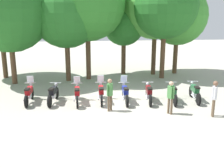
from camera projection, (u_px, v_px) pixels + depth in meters
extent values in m
plane|color=#ADA899|center=(113.00, 102.00, 14.14)|extent=(80.00, 80.00, 0.00)
cylinder|color=black|center=(32.00, 93.00, 14.70)|extent=(0.11, 0.64, 0.64)
cylinder|color=black|center=(26.00, 102.00, 13.21)|extent=(0.11, 0.64, 0.64)
cube|color=silver|center=(31.00, 87.00, 14.61)|extent=(0.12, 0.36, 0.04)
cube|color=red|center=(29.00, 91.00, 13.91)|extent=(0.27, 0.95, 0.30)
cube|color=silver|center=(29.00, 96.00, 13.93)|extent=(0.23, 0.40, 0.24)
cube|color=black|center=(27.00, 89.00, 13.48)|extent=(0.25, 0.44, 0.08)
cylinder|color=silver|center=(31.00, 88.00, 14.53)|extent=(0.05, 0.23, 0.64)
cylinder|color=silver|center=(30.00, 83.00, 14.36)|extent=(0.62, 0.04, 0.04)
sphere|color=silver|center=(31.00, 84.00, 14.52)|extent=(0.16, 0.16, 0.16)
cylinder|color=silver|center=(25.00, 99.00, 13.64)|extent=(0.08, 0.70, 0.07)
cube|color=silver|center=(30.00, 79.00, 14.37)|extent=(0.36, 0.14, 0.39)
cylinder|color=black|center=(57.00, 93.00, 14.71)|extent=(0.20, 0.65, 0.64)
cylinder|color=black|center=(50.00, 102.00, 13.21)|extent=(0.20, 0.65, 0.64)
cube|color=silver|center=(56.00, 87.00, 14.63)|extent=(0.17, 0.37, 0.04)
cube|color=black|center=(53.00, 91.00, 13.92)|extent=(0.40, 0.98, 0.30)
cube|color=silver|center=(53.00, 96.00, 13.94)|extent=(0.28, 0.43, 0.24)
cube|color=black|center=(51.00, 89.00, 13.49)|extent=(0.30, 0.47, 0.08)
cylinder|color=silver|center=(56.00, 88.00, 14.55)|extent=(0.08, 0.23, 0.64)
cylinder|color=silver|center=(55.00, 83.00, 14.38)|extent=(0.62, 0.13, 0.04)
sphere|color=silver|center=(56.00, 84.00, 14.53)|extent=(0.18, 0.18, 0.16)
cylinder|color=silver|center=(49.00, 98.00, 13.67)|extent=(0.18, 0.70, 0.07)
cylinder|color=black|center=(77.00, 94.00, 14.62)|extent=(0.10, 0.64, 0.64)
cylinder|color=black|center=(77.00, 102.00, 13.13)|extent=(0.10, 0.64, 0.64)
cube|color=silver|center=(77.00, 88.00, 14.54)|extent=(0.12, 0.36, 0.04)
cube|color=red|center=(77.00, 91.00, 13.84)|extent=(0.26, 0.95, 0.30)
cube|color=silver|center=(77.00, 96.00, 13.86)|extent=(0.22, 0.40, 0.24)
cube|color=black|center=(77.00, 90.00, 13.41)|extent=(0.24, 0.44, 0.08)
cylinder|color=silver|center=(77.00, 89.00, 14.46)|extent=(0.05, 0.23, 0.64)
cylinder|color=silver|center=(77.00, 83.00, 14.29)|extent=(0.62, 0.04, 0.04)
sphere|color=silver|center=(77.00, 85.00, 14.44)|extent=(0.16, 0.16, 0.16)
cylinder|color=silver|center=(74.00, 99.00, 13.56)|extent=(0.07, 0.70, 0.07)
cube|color=silver|center=(77.00, 79.00, 14.30)|extent=(0.36, 0.13, 0.39)
cylinder|color=black|center=(101.00, 92.00, 14.85)|extent=(0.14, 0.64, 0.64)
cylinder|color=black|center=(102.00, 101.00, 13.35)|extent=(0.14, 0.64, 0.64)
cube|color=silver|center=(101.00, 87.00, 14.77)|extent=(0.14, 0.37, 0.04)
cube|color=red|center=(101.00, 90.00, 14.07)|extent=(0.31, 0.96, 0.30)
cube|color=silver|center=(101.00, 95.00, 14.08)|extent=(0.24, 0.41, 0.24)
cube|color=black|center=(101.00, 88.00, 13.63)|extent=(0.26, 0.45, 0.08)
cylinder|color=silver|center=(101.00, 87.00, 14.69)|extent=(0.06, 0.23, 0.64)
cylinder|color=silver|center=(101.00, 82.00, 14.52)|extent=(0.62, 0.07, 0.04)
sphere|color=silver|center=(101.00, 84.00, 14.67)|extent=(0.17, 0.17, 0.16)
cylinder|color=silver|center=(98.00, 98.00, 13.80)|extent=(0.11, 0.70, 0.07)
cube|color=silver|center=(101.00, 78.00, 14.53)|extent=(0.37, 0.15, 0.39)
cylinder|color=black|center=(123.00, 93.00, 14.79)|extent=(0.13, 0.64, 0.64)
cylinder|color=black|center=(127.00, 101.00, 13.29)|extent=(0.13, 0.64, 0.64)
cube|color=silver|center=(124.00, 87.00, 14.71)|extent=(0.14, 0.37, 0.04)
cube|color=navy|center=(125.00, 90.00, 14.00)|extent=(0.31, 0.96, 0.30)
cube|color=silver|center=(125.00, 95.00, 14.02)|extent=(0.24, 0.41, 0.24)
cube|color=black|center=(126.00, 89.00, 13.57)|extent=(0.26, 0.45, 0.08)
cylinder|color=silver|center=(124.00, 88.00, 14.63)|extent=(0.06, 0.23, 0.64)
cylinder|color=silver|center=(124.00, 82.00, 14.46)|extent=(0.62, 0.07, 0.04)
sphere|color=silver|center=(124.00, 84.00, 14.61)|extent=(0.17, 0.17, 0.16)
cylinder|color=silver|center=(123.00, 98.00, 13.74)|extent=(0.10, 0.70, 0.07)
cube|color=silver|center=(124.00, 79.00, 14.47)|extent=(0.37, 0.15, 0.39)
cylinder|color=black|center=(147.00, 92.00, 14.87)|extent=(0.19, 0.65, 0.64)
cylinder|color=black|center=(150.00, 101.00, 13.37)|extent=(0.19, 0.65, 0.64)
cube|color=silver|center=(147.00, 87.00, 14.79)|extent=(0.17, 0.37, 0.04)
cube|color=maroon|center=(149.00, 90.00, 14.08)|extent=(0.40, 0.98, 0.30)
cube|color=silver|center=(149.00, 95.00, 14.10)|extent=(0.28, 0.43, 0.24)
cube|color=black|center=(150.00, 88.00, 13.65)|extent=(0.30, 0.47, 0.08)
cylinder|color=silver|center=(147.00, 87.00, 14.71)|extent=(0.08, 0.23, 0.64)
cylinder|color=silver|center=(148.00, 82.00, 14.54)|extent=(0.62, 0.13, 0.04)
sphere|color=silver|center=(148.00, 84.00, 14.69)|extent=(0.18, 0.18, 0.16)
cylinder|color=silver|center=(146.00, 97.00, 13.83)|extent=(0.17, 0.70, 0.07)
cylinder|color=black|center=(170.00, 92.00, 14.87)|extent=(0.20, 0.65, 0.64)
cylinder|color=black|center=(175.00, 101.00, 13.37)|extent=(0.20, 0.65, 0.64)
cube|color=silver|center=(170.00, 87.00, 14.79)|extent=(0.18, 0.37, 0.04)
cube|color=#1E6033|center=(173.00, 90.00, 14.08)|extent=(0.41, 0.98, 0.30)
cube|color=silver|center=(173.00, 95.00, 14.10)|extent=(0.28, 0.43, 0.24)
cube|color=black|center=(174.00, 88.00, 13.65)|extent=(0.31, 0.47, 0.08)
cylinder|color=silver|center=(170.00, 87.00, 14.71)|extent=(0.09, 0.23, 0.64)
cylinder|color=silver|center=(171.00, 82.00, 14.54)|extent=(0.62, 0.14, 0.04)
sphere|color=silver|center=(171.00, 84.00, 14.69)|extent=(0.18, 0.18, 0.16)
cylinder|color=silver|center=(171.00, 97.00, 13.83)|extent=(0.18, 0.70, 0.07)
cylinder|color=black|center=(191.00, 91.00, 15.07)|extent=(0.21, 0.65, 0.64)
cylinder|color=black|center=(199.00, 99.00, 13.56)|extent=(0.21, 0.65, 0.64)
cube|color=silver|center=(192.00, 86.00, 14.98)|extent=(0.18, 0.38, 0.04)
cube|color=#1E6033|center=(195.00, 89.00, 14.28)|extent=(0.42, 0.98, 0.30)
cube|color=silver|center=(195.00, 94.00, 14.30)|extent=(0.29, 0.43, 0.24)
cube|color=black|center=(197.00, 87.00, 13.84)|extent=(0.31, 0.47, 0.08)
cylinder|color=silver|center=(192.00, 87.00, 14.90)|extent=(0.09, 0.23, 0.64)
cylinder|color=silver|center=(193.00, 81.00, 14.73)|extent=(0.62, 0.14, 0.04)
sphere|color=silver|center=(192.00, 83.00, 14.89)|extent=(0.19, 0.19, 0.16)
cylinder|color=silver|center=(193.00, 96.00, 14.03)|extent=(0.19, 0.70, 0.07)
cylinder|color=brown|center=(111.00, 103.00, 12.77)|extent=(0.15, 0.15, 0.79)
cylinder|color=brown|center=(109.00, 104.00, 12.65)|extent=(0.15, 0.15, 0.79)
cube|color=#4C8C47|center=(110.00, 90.00, 12.54)|extent=(0.30, 0.29, 0.59)
cylinder|color=#4C8C47|center=(112.00, 89.00, 12.65)|extent=(0.11, 0.11, 0.56)
cylinder|color=#4C8C47|center=(108.00, 90.00, 12.42)|extent=(0.11, 0.11, 0.56)
sphere|color=#A87A5B|center=(110.00, 81.00, 12.43)|extent=(0.30, 0.30, 0.21)
cylinder|color=brown|center=(171.00, 107.00, 12.25)|extent=(0.15, 0.15, 0.78)
cylinder|color=brown|center=(169.00, 106.00, 12.37)|extent=(0.15, 0.15, 0.78)
cube|color=#4C8C47|center=(171.00, 92.00, 12.14)|extent=(0.29, 0.29, 0.59)
cylinder|color=#4C8C47|center=(174.00, 93.00, 12.02)|extent=(0.11, 0.11, 0.56)
cylinder|color=#4C8C47|center=(168.00, 91.00, 12.25)|extent=(0.11, 0.11, 0.56)
sphere|color=#DBAD89|center=(171.00, 84.00, 12.03)|extent=(0.29, 0.29, 0.21)
cylinder|color=brown|center=(213.00, 107.00, 12.06)|extent=(0.14, 0.14, 0.83)
cylinder|color=brown|center=(213.00, 108.00, 11.90)|extent=(0.14, 0.14, 0.83)
cube|color=silver|center=(215.00, 93.00, 11.81)|extent=(0.27, 0.28, 0.62)
cylinder|color=silver|center=(214.00, 92.00, 11.95)|extent=(0.10, 0.10, 0.59)
cylinder|color=silver|center=(215.00, 94.00, 11.65)|extent=(0.10, 0.10, 0.59)
sphere|color=brown|center=(216.00, 83.00, 11.69)|extent=(0.29, 0.29, 0.22)
cylinder|color=brown|center=(4.00, 59.00, 19.66)|extent=(0.36, 0.36, 2.85)
sphere|color=#236623|center=(0.00, 16.00, 18.86)|extent=(5.13, 5.13, 5.13)
cylinder|color=brown|center=(13.00, 62.00, 17.82)|extent=(0.36, 0.36, 3.04)
sphere|color=#236623|center=(8.00, 10.00, 16.97)|extent=(5.58, 5.58, 5.58)
cylinder|color=brown|center=(68.00, 60.00, 18.70)|extent=(0.36, 0.36, 3.11)
sphere|color=#236623|center=(66.00, 14.00, 17.91)|extent=(4.80, 4.80, 4.80)
cylinder|color=brown|center=(88.00, 55.00, 19.13)|extent=(0.36, 0.36, 3.64)
sphere|color=#2D7A28|center=(87.00, 3.00, 18.21)|extent=(5.46, 5.46, 5.46)
cylinder|color=brown|center=(123.00, 57.00, 21.15)|extent=(0.36, 0.36, 2.80)
sphere|color=#236623|center=(124.00, 25.00, 20.52)|extent=(3.30, 3.30, 3.30)
cylinder|color=brown|center=(154.00, 52.00, 20.80)|extent=(0.36, 0.36, 3.67)
sphere|color=#4C9E3D|center=(156.00, 3.00, 19.87)|extent=(5.53, 5.53, 5.53)
cylinder|color=brown|center=(163.00, 54.00, 19.46)|extent=(0.36, 0.36, 3.69)
sphere|color=#236623|center=(165.00, 5.00, 18.59)|extent=(4.81, 4.81, 4.81)
cylinder|color=brown|center=(175.00, 55.00, 21.27)|extent=(0.36, 0.36, 3.04)
sphere|color=#3D8E33|center=(178.00, 16.00, 20.49)|extent=(4.69, 4.69, 4.69)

